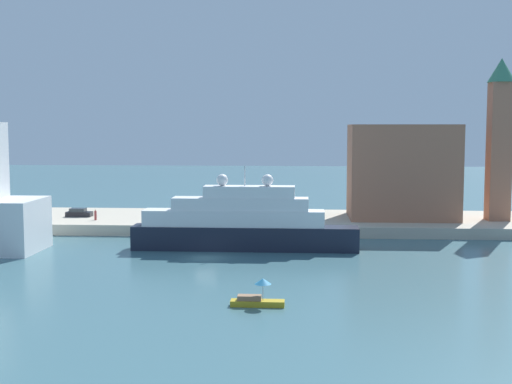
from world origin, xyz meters
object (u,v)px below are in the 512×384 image
(large_yacht, at_px, (242,224))
(harbor_building, at_px, (402,171))
(small_motorboat, at_px, (257,297))
(bell_tower, at_px, (500,134))
(person_figure, at_px, (95,215))
(work_barge, at_px, (35,238))
(parked_car, at_px, (79,213))
(mooring_bollard, at_px, (214,223))

(large_yacht, relative_size, harbor_building, 1.77)
(small_motorboat, relative_size, harbor_building, 0.29)
(bell_tower, bearing_deg, person_figure, -176.02)
(work_barge, relative_size, parked_car, 1.12)
(work_barge, height_order, mooring_bollard, mooring_bollard)
(large_yacht, xyz_separation_m, harbor_building, (23.39, 21.18, 5.56))
(large_yacht, bearing_deg, parked_car, 145.35)
(small_motorboat, bearing_deg, person_figure, 122.77)
(bell_tower, bearing_deg, mooring_bollard, -168.60)
(small_motorboat, distance_m, harbor_building, 53.51)
(large_yacht, bearing_deg, person_figure, 147.58)
(large_yacht, height_order, small_motorboat, large_yacht)
(large_yacht, relative_size, small_motorboat, 6.09)
(bell_tower, distance_m, mooring_bollard, 45.50)
(work_barge, bearing_deg, small_motorboat, -44.81)
(small_motorboat, distance_m, mooring_bollard, 39.86)
(person_figure, distance_m, mooring_bollard, 19.35)
(harbor_building, xyz_separation_m, parked_car, (-51.25, -1.93, -6.75))
(large_yacht, bearing_deg, small_motorboat, -82.14)
(mooring_bollard, bearing_deg, person_figure, 167.04)
(work_barge, bearing_deg, large_yacht, -10.10)
(bell_tower, bearing_deg, harbor_building, 173.24)
(small_motorboat, relative_size, bell_tower, 0.19)
(person_figure, bearing_deg, harbor_building, 7.21)
(work_barge, xyz_separation_m, mooring_bollard, (24.53, 5.58, 1.66))
(large_yacht, relative_size, person_figure, 17.61)
(small_motorboat, bearing_deg, large_yacht, 97.86)
(parked_car, relative_size, mooring_bollard, 5.28)
(person_figure, relative_size, mooring_bollard, 2.18)
(bell_tower, distance_m, parked_car, 66.78)
(work_barge, xyz_separation_m, person_figure, (5.68, 9.92, 2.05))
(small_motorboat, xyz_separation_m, person_figure, (-27.79, 43.17, 1.55))
(work_barge, distance_m, bell_tower, 70.31)
(large_yacht, height_order, person_figure, large_yacht)
(bell_tower, distance_m, person_figure, 63.03)
(bell_tower, xyz_separation_m, person_figure, (-61.63, -4.29, -12.50))
(parked_car, bearing_deg, work_barge, -97.08)
(person_figure, bearing_deg, bell_tower, 3.98)
(person_figure, bearing_deg, mooring_bollard, -12.96)
(large_yacht, bearing_deg, bell_tower, 27.33)
(large_yacht, distance_m, harbor_building, 32.04)
(work_barge, distance_m, mooring_bollard, 25.21)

